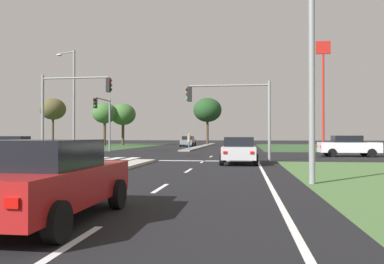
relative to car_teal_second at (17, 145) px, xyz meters
The scene contains 32 objects.
ground_plane 13.13m from the car_teal_second, ahead, with size 200.00×200.00×0.00m, color black.
grass_verge_far_left 28.29m from the car_teal_second, 116.06° to the left, with size 35.00×35.00×0.01m, color #2D4C28.
median_island_near 22.33m from the car_teal_second, 54.14° to the right, with size 1.20×22.00×0.14m, color #ADA89E.
median_island_far 29.03m from the car_teal_second, 63.22° to the left, with size 1.20×36.00×0.14m, color gray.
lane_dash_near 29.90m from the car_teal_second, 56.32° to the right, with size 0.14×2.00×0.01m, color silver.
lane_dash_second 25.13m from the car_teal_second, 48.71° to the right, with size 0.14×2.00×0.01m, color silver.
lane_dash_third 21.00m from the car_teal_second, 37.83° to the right, with size 0.14×2.00×0.01m, color silver.
lane_dash_fourth 17.96m from the car_teal_second, 22.52° to the right, with size 0.14×2.00×0.01m, color silver.
lane_dash_fifth 16.62m from the car_teal_second, ahead, with size 0.14×2.00×0.01m, color silver.
edge_line_right 26.26m from the car_teal_second, 40.62° to the right, with size 0.14×24.00×0.01m, color silver.
stop_bar_near 17.96m from the car_teal_second, 19.85° to the right, with size 6.40×0.50×0.01m, color silver.
crosswalk_bar_near 7.98m from the car_teal_second, 32.73° to the right, with size 0.70×2.80×0.01m, color silver.
crosswalk_bar_second 8.96m from the car_teal_second, 28.73° to the right, with size 0.70×2.80×0.01m, color silver.
crosswalk_bar_third 9.98m from the car_teal_second, 25.55° to the right, with size 0.70×2.80×0.01m, color silver.
crosswalk_bar_fourth 11.03m from the car_teal_second, 22.97° to the right, with size 0.70×2.80×0.01m, color silver.
crosswalk_bar_fifth 12.09m from the car_teal_second, 20.83° to the right, with size 0.70×2.80×0.01m, color silver.
car_teal_second is the anchor object (origin of this frame).
car_silver_third 20.59m from the car_teal_second, 23.95° to the right, with size 2.03×4.18×1.52m.
car_white_fourth 27.01m from the car_teal_second, ahead, with size 4.43×2.05×1.61m.
car_grey_fifth 28.59m from the car_teal_second, 67.76° to the left, with size 2.00×4.55×1.52m.
car_red_sixth 28.22m from the car_teal_second, 56.78° to the right, with size 2.00×4.35×1.52m.
traffic_signal_far_left 8.62m from the car_teal_second, 47.55° to the left, with size 0.32×4.19×5.38m.
traffic_signal_near_left 9.77m from the car_teal_second, 38.04° to the right, with size 5.01×0.32×5.75m.
traffic_signal_near_right 19.63m from the car_teal_second, 17.03° to the right, with size 5.42×0.32×5.06m.
street_lamp_near 27.47m from the car_teal_second, 38.87° to the right, with size 2.35×1.20×8.93m.
street_lamp_second 6.27m from the car_teal_second, ahead, with size 2.05×0.90×8.84m.
pedestrian_at_median 17.86m from the car_teal_second, 43.27° to the left, with size 0.34×0.34×1.68m.
fastfood_pole_sign 36.51m from the car_teal_second, 34.83° to the left, with size 1.80×0.40×13.58m.
treeline_near 34.72m from the car_teal_second, 112.77° to the left, with size 4.32×4.32×8.00m.
treeline_second 30.34m from the car_teal_second, 96.50° to the left, with size 3.95×3.95×6.97m.
treeline_third 32.17m from the car_teal_second, 91.72° to the left, with size 4.22×4.22×6.96m.
treeline_fourth 36.67m from the car_teal_second, 68.99° to the left, with size 4.74×4.74×7.92m.
Camera 1 is at (6.02, -1.26, 1.60)m, focal length 36.09 mm.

